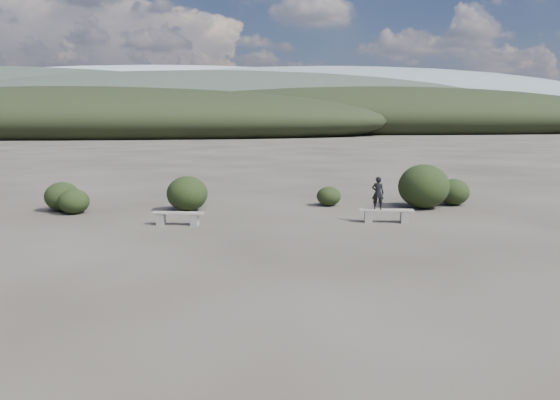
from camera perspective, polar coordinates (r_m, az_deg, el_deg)
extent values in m
plane|color=#322D27|center=(11.28, 1.50, -8.19)|extent=(1200.00, 1200.00, 0.00)
cube|color=slate|center=(17.17, -12.33, -1.95)|extent=(0.28, 0.35, 0.36)
cube|color=slate|center=(16.86, -8.90, -2.04)|extent=(0.28, 0.35, 0.36)
cube|color=gray|center=(16.97, -10.65, -1.33)|extent=(1.63, 0.68, 0.04)
cube|color=slate|center=(17.38, 9.22, -1.71)|extent=(0.29, 0.37, 0.37)
cube|color=slate|center=(17.50, 12.88, -1.74)|extent=(0.29, 0.37, 0.37)
cube|color=gray|center=(17.39, 11.08, -1.04)|extent=(1.72, 0.67, 0.05)
imported|color=black|center=(17.28, 10.19, 0.73)|extent=(0.43, 0.35, 1.03)
ellipsoid|color=black|center=(19.93, -20.74, -0.14)|extent=(1.04, 1.04, 0.85)
ellipsoid|color=black|center=(19.47, -9.68, 0.66)|extent=(1.44, 1.44, 1.23)
ellipsoid|color=black|center=(20.44, 5.11, 0.40)|extent=(0.90, 0.90, 0.72)
ellipsoid|color=black|center=(20.42, 14.78, 1.38)|extent=(1.83, 1.83, 1.60)
ellipsoid|color=black|center=(21.52, 17.66, 0.80)|extent=(1.19, 1.19, 0.99)
ellipsoid|color=black|center=(20.68, -21.79, 0.34)|extent=(1.21, 1.21, 1.02)
ellipsoid|color=black|center=(103.41, -19.66, 7.76)|extent=(110.00, 40.00, 12.00)
ellipsoid|color=black|center=(126.09, 10.61, 8.37)|extent=(120.00, 44.00, 14.00)
ellipsoid|color=#303A2F|center=(170.72, -5.90, 9.24)|extent=(190.00, 64.00, 24.00)
ellipsoid|color=slate|center=(318.88, 6.73, 9.70)|extent=(340.00, 110.00, 44.00)
ellipsoid|color=#959DA8|center=(411.79, -10.45, 9.72)|extent=(460.00, 140.00, 56.00)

